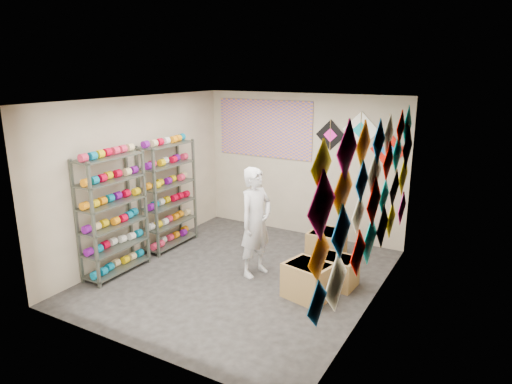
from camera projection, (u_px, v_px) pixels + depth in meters
The scene contains 12 objects.
ground at pixel (241, 276), 7.13m from camera, with size 4.50×4.50×0.00m, color black.
room_walls at pixel (240, 173), 6.69m from camera, with size 4.50×4.50×4.50m.
shelf_rack_front at pixel (113, 215), 7.01m from camera, with size 0.40×1.10×1.90m, color #4C5147.
shelf_rack_back at pixel (168, 195), 8.10m from camera, with size 0.40×1.10×1.90m, color #4C5147.
string_spools at pixel (142, 199), 7.53m from camera, with size 0.12×2.36×0.12m.
kite_wall_display at pixel (375, 190), 5.81m from camera, with size 0.06×4.37×2.10m.
back_wall_kites at pixel (361, 138), 7.96m from camera, with size 1.65×0.02×0.96m.
poster at pixel (265, 129), 8.85m from camera, with size 2.00×0.01×1.10m, color #5549A0.
shopkeeper at pixel (256, 222), 6.98m from camera, with size 0.54×0.70×1.71m, color silver.
carton_a at pixel (308, 281), 6.40m from camera, with size 0.61×0.51×0.51m, color olive.
carton_b at pixel (337, 271), 6.76m from camera, with size 0.55×0.45×0.45m, color olive.
carton_c at pixel (326, 246), 7.65m from camera, with size 0.54×0.59×0.51m, color olive.
Camera 1 is at (3.42, -5.57, 3.14)m, focal length 32.00 mm.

